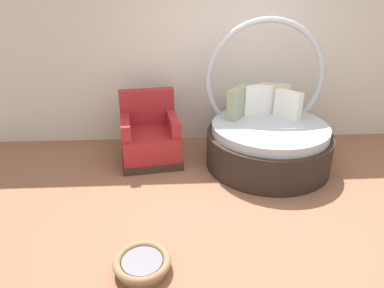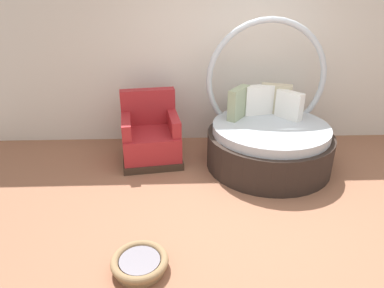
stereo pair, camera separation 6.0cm
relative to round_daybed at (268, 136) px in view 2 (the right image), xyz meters
name	(u,v)px [view 2 (the right image)]	position (x,y,z in m)	size (l,w,h in m)	color
ground_plane	(251,212)	(-0.42, -1.12, -0.41)	(8.00, 8.00, 0.02)	#936047
back_wall	(231,53)	(-0.42, 0.94, 0.94)	(8.00, 0.12, 2.68)	silver
round_daybed	(268,136)	(0.00, 0.00, 0.00)	(1.67, 1.67, 1.90)	#2D231E
red_armchair	(151,137)	(-1.61, 0.20, -0.07)	(0.90, 0.90, 0.94)	#38281E
pet_basket	(140,263)	(-1.57, -1.94, -0.33)	(0.51, 0.51, 0.13)	#8E704C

